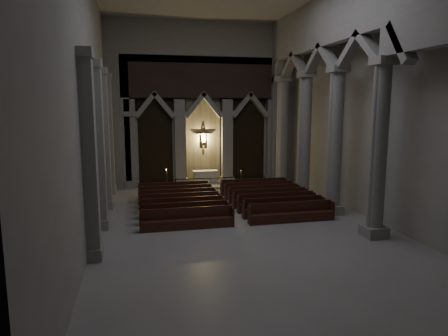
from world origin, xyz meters
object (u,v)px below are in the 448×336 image
object	(u,v)px
altar	(205,177)
pews	(226,203)
worshipper	(237,188)
altar_rail	(211,182)
candle_stand_left	(167,186)
candle_stand_right	(241,183)

from	to	relation	value
altar	pews	size ratio (longest dim) A/B	0.19
worshipper	altar_rail	bearing A→B (deg)	131.78
candle_stand_left	worshipper	xyz separation A→B (m)	(4.43, -2.32, 0.15)
candle_stand_left	candle_stand_right	distance (m)	5.36
altar_rail	candle_stand_left	size ratio (longest dim) A/B	3.12
altar	candle_stand_left	world-z (taller)	candle_stand_left
candle_stand_left	pews	xyz separation A→B (m)	(3.03, -5.09, -0.10)
pews	worshipper	distance (m)	3.11
pews	worshipper	xyz separation A→B (m)	(1.40, 2.77, 0.26)
altar	worshipper	size ratio (longest dim) A/B	1.58
altar_rail	candle_stand_right	size ratio (longest dim) A/B	3.86
altar	worshipper	world-z (taller)	worshipper
pews	candle_stand_right	bearing A→B (deg)	66.66
candle_stand_right	pews	size ratio (longest dim) A/B	0.13
candle_stand_left	worshipper	world-z (taller)	candle_stand_left
altar_rail	candle_stand_right	xyz separation A→B (m)	(2.32, 0.60, -0.30)
altar	candle_stand_left	xyz separation A→B (m)	(-3.04, -2.05, -0.19)
candle_stand_left	pews	distance (m)	5.92
candle_stand_right	altar	bearing A→B (deg)	142.98
altar_rail	worshipper	world-z (taller)	worshipper
worshipper	pews	bearing A→B (deg)	-109.91
altar	pews	xyz separation A→B (m)	(-0.00, -7.13, -0.29)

